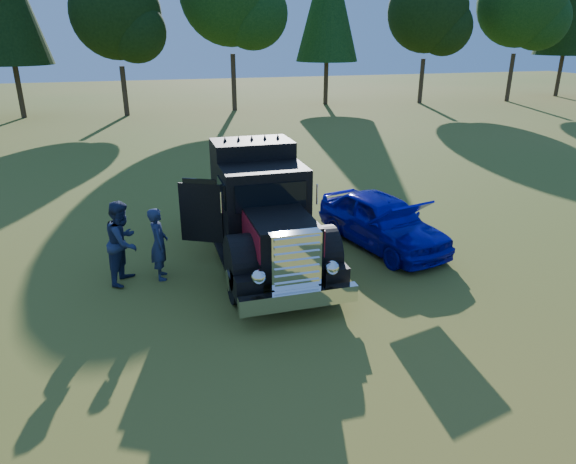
# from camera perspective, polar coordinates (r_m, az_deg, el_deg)

# --- Properties ---
(ground) EXTENTS (120.00, 120.00, 0.00)m
(ground) POSITION_cam_1_polar(r_m,az_deg,el_deg) (11.90, 1.76, -6.81)
(ground) COLOR #415F1C
(ground) RESTS_ON ground
(treeline) EXTENTS (72.10, 19.12, 13.84)m
(treeline) POSITION_cam_1_polar(r_m,az_deg,el_deg) (39.28, -11.97, 23.92)
(treeline) COLOR #2D2116
(treeline) RESTS_ON ground
(diamond_t_truck) EXTENTS (3.27, 7.16, 3.00)m
(diamond_t_truck) POSITION_cam_1_polar(r_m,az_deg,el_deg) (13.15, -3.07, 2.05)
(diamond_t_truck) COLOR black
(diamond_t_truck) RESTS_ON ground
(hotrod_coupe) EXTENTS (2.70, 4.61, 1.89)m
(hotrod_coupe) POSITION_cam_1_polar(r_m,az_deg,el_deg) (14.46, 10.42, 1.26)
(hotrod_coupe) COLOR #0840BA
(hotrod_coupe) RESTS_ON ground
(spectator_near) EXTENTS (0.43, 0.65, 1.79)m
(spectator_near) POSITION_cam_1_polar(r_m,az_deg,el_deg) (12.64, -14.14, -1.27)
(spectator_near) COLOR #1A243D
(spectator_near) RESTS_ON ground
(spectator_far) EXTENTS (1.09, 1.20, 2.02)m
(spectator_far) POSITION_cam_1_polar(r_m,az_deg,el_deg) (12.66, -17.83, -1.08)
(spectator_far) COLOR #22284F
(spectator_far) RESTS_ON ground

